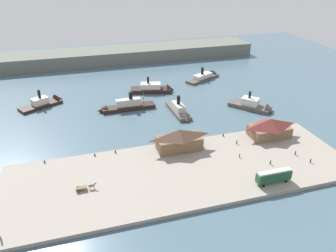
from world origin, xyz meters
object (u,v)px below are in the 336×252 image
Objects in this scene: pedestrian_near_east_shed at (270,162)px; pedestrian_at_waters_edge at (1,239)px; street_tram at (274,176)px; ferry_near_quay at (47,102)px; ferry_shed_central_terminal at (270,127)px; pedestrian_standing_center at (311,161)px; pedestrian_walking_east at (237,142)px; ferry_moored_east at (255,106)px; mooring_post_center_west at (115,152)px; ferry_approaching_west at (156,89)px; ferry_shed_west_terminal at (179,139)px; pedestrian_near_west_shed at (239,155)px; mooring_post_east at (223,135)px; ferry_moored_west at (180,112)px; ferry_approaching_east at (206,76)px; ferry_mid_harbor at (123,107)px; mooring_post_west at (44,162)px; pedestrian_by_tram at (295,153)px; horse_cart at (85,187)px; mooring_post_center_east at (95,155)px.

pedestrian_at_waters_edge is at bearing -172.34° from pedestrian_near_east_shed.
ferry_near_quay is (-66.96, 82.55, -2.41)m from street_tram.
ferry_shed_central_terminal is 20.14m from pedestrian_standing_center.
pedestrian_walking_east is 0.08× the size of ferry_moored_east.
mooring_post_center_west is 61.44m from ferry_approaching_west.
pedestrian_near_west_shed is (17.83, -10.79, -3.17)m from ferry_shed_west_terminal.
mooring_post_east is 0.04× the size of ferry_moored_west.
ferry_approaching_east is (18.26, 96.39, -2.47)m from street_tram.
ferry_mid_harbor reaches higher than mooring_post_center_west.
street_tram reaches higher than mooring_post_center_west.
ferry_near_quay is (-1.22, 52.25, -0.41)m from mooring_post_west.
ferry_approaching_west reaches higher than pedestrian_standing_center.
ferry_shed_central_terminal reaches higher than pedestrian_by_tram.
pedestrian_standing_center is at bearing -67.79° from ferry_approaching_west.
ferry_near_quay is (-13.13, 70.33, -0.88)m from horse_cart.
mooring_post_east is 69.24m from ferry_approaching_east.
street_tram is at bearing -12.79° from horse_cart.
ferry_moored_east is (18.51, 42.09, -0.44)m from pedestrian_near_east_shed.
ferry_near_quay is 52.67m from ferry_approaching_west.
ferry_mid_harbor is (15.53, 37.16, -0.08)m from mooring_post_center_east.
pedestrian_by_tram is 1.86× the size of mooring_post_west.
ferry_moored_east is at bearing 13.02° from mooring_post_west.
pedestrian_near_west_shed reaches higher than mooring_post_center_east.
mooring_post_west is at bearing 179.92° from mooring_post_east.
ferry_shed_central_terminal is 1.36× the size of street_tram.
pedestrian_by_tram is 40.15m from ferry_moored_east.
street_tram is at bearing -78.73° from pedestrian_near_west_shed.
pedestrian_standing_center is 0.06× the size of ferry_mid_harbor.
pedestrian_walking_east is 35.63m from ferry_moored_east.
street_tram is 15.74m from pedestrian_near_west_shed.
ferry_approaching_west is at bearing 104.07° from pedestrian_near_east_shed.
ferry_approaching_east is (29.18, 41.47, -0.25)m from ferry_moored_west.
mooring_post_west is at bearing 75.32° from pedestrian_at_waters_edge.
street_tram is 6.67× the size of pedestrian_near_east_shed.
mooring_post_center_west is 38.11m from ferry_mid_harbor.
ferry_approaching_east is 45.79m from ferry_moored_east.
pedestrian_walking_east is 0.06× the size of ferry_mid_harbor.
ferry_shed_west_terminal is 10.06× the size of pedestrian_walking_east.
ferry_mid_harbor is (-34.06, 66.98, -2.08)m from street_tram.
ferry_shed_central_terminal is at bearing -3.83° from mooring_post_center_east.
horse_cart is at bearing -157.12° from ferry_shed_west_terminal.
mooring_post_west is 23.15m from mooring_post_center_west.
ferry_mid_harbor reaches higher than pedestrian_walking_east.
ferry_approaching_east is (52.32, 29.41, -0.39)m from ferry_mid_harbor.
ferry_shed_central_terminal is at bearing 7.75° from pedestrian_walking_east.
pedestrian_standing_center is 0.07× the size of ferry_approaching_west.
ferry_moored_west is (-10.93, 54.92, -2.22)m from street_tram.
ferry_approaching_east is (3.96, 70.85, -3.66)m from ferry_shed_central_terminal.
horse_cart is 60.54m from ferry_moored_west.
horse_cart is 6.57× the size of mooring_post_center_west.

